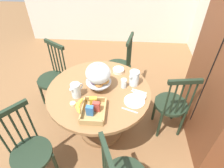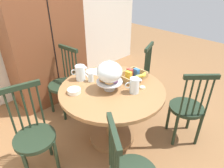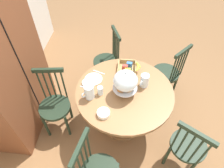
{
  "view_description": "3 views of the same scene",
  "coord_description": "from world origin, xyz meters",
  "px_view_note": "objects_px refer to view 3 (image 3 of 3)",
  "views": [
    {
      "loc": [
        1.68,
        0.34,
        2.2
      ],
      "look_at": [
        0.12,
        0.23,
        0.84
      ],
      "focal_mm": 30.79,
      "sensor_mm": 36.0,
      "label": 1
    },
    {
      "loc": [
        -1.17,
        -1.26,
        1.87
      ],
      "look_at": [
        0.12,
        0.08,
        0.79
      ],
      "focal_mm": 31.75,
      "sensor_mm": 36.0,
      "label": 2
    },
    {
      "loc": [
        -1.38,
        0.09,
        2.49
      ],
      "look_at": [
        0.12,
        0.23,
        0.84
      ],
      "focal_mm": 31.27,
      "sensor_mm": 36.0,
      "label": 3
    }
  ],
  "objects_px": {
    "windsor_chair_facing_door": "(107,61)",
    "china_plate_small": "(88,82)",
    "pastry_stand_with_dome": "(125,82)",
    "butter_dish": "(145,77)",
    "dining_table": "(124,102)",
    "windsor_chair_by_cabinet": "(167,74)",
    "windsor_chair_near_window": "(187,147)",
    "orange_juice_pitcher": "(144,81)",
    "china_plate_large": "(94,79)",
    "cereal_bowl": "(103,113)",
    "windsor_chair_far_side": "(55,106)",
    "drinking_glass": "(100,91)",
    "cereal_basket": "(128,69)",
    "milk_pitcher": "(89,92)",
    "wooden_armoire": "(0,69)"
  },
  "relations": [
    {
      "from": "china_plate_large",
      "to": "cereal_bowl",
      "type": "height_order",
      "value": "cereal_bowl"
    },
    {
      "from": "pastry_stand_with_dome",
      "to": "butter_dish",
      "type": "height_order",
      "value": "pastry_stand_with_dome"
    },
    {
      "from": "windsor_chair_near_window",
      "to": "orange_juice_pitcher",
      "type": "relative_size",
      "value": 5.79
    },
    {
      "from": "pastry_stand_with_dome",
      "to": "china_plate_large",
      "type": "xyz_separation_m",
      "value": [
        0.19,
        0.39,
        -0.19
      ]
    },
    {
      "from": "china_plate_large",
      "to": "drinking_glass",
      "type": "distance_m",
      "value": 0.25
    },
    {
      "from": "milk_pitcher",
      "to": "china_plate_large",
      "type": "distance_m",
      "value": 0.29
    },
    {
      "from": "windsor_chair_far_side",
      "to": "drinking_glass",
      "type": "xyz_separation_m",
      "value": [
        0.02,
        -0.6,
        0.34
      ]
    },
    {
      "from": "orange_juice_pitcher",
      "to": "milk_pitcher",
      "type": "xyz_separation_m",
      "value": [
        -0.24,
        0.62,
        0.01
      ]
    },
    {
      "from": "windsor_chair_far_side",
      "to": "orange_juice_pitcher",
      "type": "relative_size",
      "value": 5.79
    },
    {
      "from": "windsor_chair_by_cabinet",
      "to": "china_plate_large",
      "type": "distance_m",
      "value": 1.16
    },
    {
      "from": "orange_juice_pitcher",
      "to": "windsor_chair_far_side",
      "type": "bearing_deg",
      "value": 100.26
    },
    {
      "from": "china_plate_large",
      "to": "butter_dish",
      "type": "bearing_deg",
      "value": -82.27
    },
    {
      "from": "orange_juice_pitcher",
      "to": "windsor_chair_facing_door",
      "type": "bearing_deg",
      "value": 36.14
    },
    {
      "from": "cereal_basket",
      "to": "dining_table",
      "type": "bearing_deg",
      "value": 175.3
    },
    {
      "from": "windsor_chair_facing_door",
      "to": "windsor_chair_by_cabinet",
      "type": "bearing_deg",
      "value": -101.86
    },
    {
      "from": "windsor_chair_by_cabinet",
      "to": "cereal_basket",
      "type": "bearing_deg",
      "value": 118.16
    },
    {
      "from": "windsor_chair_near_window",
      "to": "china_plate_large",
      "type": "distance_m",
      "value": 1.33
    },
    {
      "from": "windsor_chair_near_window",
      "to": "butter_dish",
      "type": "relative_size",
      "value": 16.25
    },
    {
      "from": "windsor_chair_near_window",
      "to": "windsor_chair_facing_door",
      "type": "height_order",
      "value": "same"
    },
    {
      "from": "windsor_chair_by_cabinet",
      "to": "cereal_bowl",
      "type": "bearing_deg",
      "value": 140.5
    },
    {
      "from": "wooden_armoire",
      "to": "windsor_chair_by_cabinet",
      "type": "xyz_separation_m",
      "value": [
        0.67,
        -2.03,
        -0.53
      ]
    },
    {
      "from": "wooden_armoire",
      "to": "orange_juice_pitcher",
      "type": "relative_size",
      "value": 11.63
    },
    {
      "from": "dining_table",
      "to": "butter_dish",
      "type": "bearing_deg",
      "value": -45.69
    },
    {
      "from": "dining_table",
      "to": "pastry_stand_with_dome",
      "type": "height_order",
      "value": "pastry_stand_with_dome"
    },
    {
      "from": "orange_juice_pitcher",
      "to": "butter_dish",
      "type": "bearing_deg",
      "value": -6.67
    },
    {
      "from": "cereal_basket",
      "to": "drinking_glass",
      "type": "relative_size",
      "value": 2.87
    },
    {
      "from": "dining_table",
      "to": "milk_pitcher",
      "type": "bearing_deg",
      "value": 108.63
    },
    {
      "from": "milk_pitcher",
      "to": "china_plate_small",
      "type": "relative_size",
      "value": 1.2
    },
    {
      "from": "windsor_chair_facing_door",
      "to": "drinking_glass",
      "type": "relative_size",
      "value": 8.86
    },
    {
      "from": "dining_table",
      "to": "windsor_chair_by_cabinet",
      "type": "height_order",
      "value": "windsor_chair_by_cabinet"
    },
    {
      "from": "windsor_chair_far_side",
      "to": "butter_dish",
      "type": "relative_size",
      "value": 16.25
    },
    {
      "from": "dining_table",
      "to": "windsor_chair_by_cabinet",
      "type": "distance_m",
      "value": 0.88
    },
    {
      "from": "milk_pitcher",
      "to": "windsor_chair_near_window",
      "type": "bearing_deg",
      "value": -108.13
    },
    {
      "from": "orange_juice_pitcher",
      "to": "cereal_bowl",
      "type": "relative_size",
      "value": 1.2
    },
    {
      "from": "windsor_chair_far_side",
      "to": "china_plate_large",
      "type": "bearing_deg",
      "value": -63.52
    },
    {
      "from": "wooden_armoire",
      "to": "pastry_stand_with_dome",
      "type": "distance_m",
      "value": 1.42
    },
    {
      "from": "wooden_armoire",
      "to": "drinking_glass",
      "type": "bearing_deg",
      "value": -92.02
    },
    {
      "from": "windsor_chair_by_cabinet",
      "to": "orange_juice_pitcher",
      "type": "bearing_deg",
      "value": 143.9
    },
    {
      "from": "dining_table",
      "to": "windsor_chair_facing_door",
      "type": "distance_m",
      "value": 0.88
    },
    {
      "from": "dining_table",
      "to": "cereal_basket",
      "type": "distance_m",
      "value": 0.42
    },
    {
      "from": "china_plate_large",
      "to": "china_plate_small",
      "type": "height_order",
      "value": "china_plate_small"
    },
    {
      "from": "dining_table",
      "to": "windsor_chair_facing_door",
      "type": "relative_size",
      "value": 1.19
    },
    {
      "from": "cereal_bowl",
      "to": "butter_dish",
      "type": "distance_m",
      "value": 0.74
    },
    {
      "from": "drinking_glass",
      "to": "milk_pitcher",
      "type": "bearing_deg",
      "value": 117.26
    },
    {
      "from": "pastry_stand_with_dome",
      "to": "drinking_glass",
      "type": "bearing_deg",
      "value": 97.16
    },
    {
      "from": "china_plate_large",
      "to": "butter_dish",
      "type": "height_order",
      "value": "butter_dish"
    },
    {
      "from": "windsor_chair_near_window",
      "to": "butter_dish",
      "type": "distance_m",
      "value": 0.93
    },
    {
      "from": "dining_table",
      "to": "drinking_glass",
      "type": "distance_m",
      "value": 0.4
    },
    {
      "from": "windsor_chair_near_window",
      "to": "windsor_chair_by_cabinet",
      "type": "relative_size",
      "value": 1.0
    },
    {
      "from": "windsor_chair_facing_door",
      "to": "china_plate_small",
      "type": "height_order",
      "value": "windsor_chair_facing_door"
    }
  ]
}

